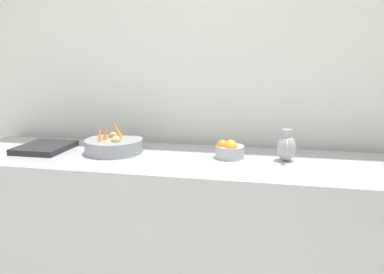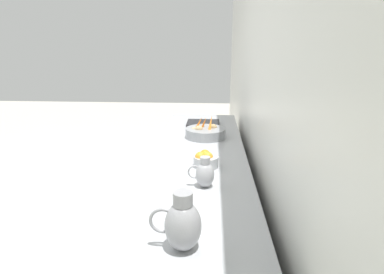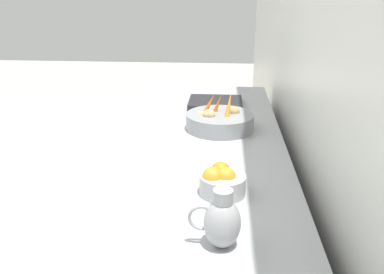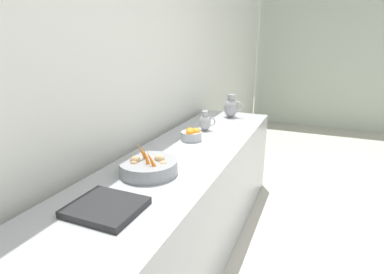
# 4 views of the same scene
# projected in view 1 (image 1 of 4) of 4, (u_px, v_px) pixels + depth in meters

# --- Properties ---
(tile_wall_left) EXTENTS (0.10, 8.15, 3.00)m
(tile_wall_left) POSITION_uv_depth(u_px,v_px,m) (273.00, 53.00, 2.46)
(tile_wall_left) COLOR silver
(tile_wall_left) RESTS_ON ground_plane
(prep_counter) EXTENTS (0.74, 2.95, 0.88)m
(prep_counter) POSITION_uv_depth(u_px,v_px,m) (184.00, 226.00, 2.32)
(prep_counter) COLOR #ADAFB5
(prep_counter) RESTS_ON ground_plane
(vegetable_colander) EXTENTS (0.36, 0.36, 0.21)m
(vegetable_colander) POSITION_uv_depth(u_px,v_px,m) (114.00, 145.00, 2.35)
(vegetable_colander) COLOR gray
(vegetable_colander) RESTS_ON prep_counter
(orange_bowl) EXTENTS (0.17, 0.17, 0.11)m
(orange_bowl) POSITION_uv_depth(u_px,v_px,m) (229.00, 150.00, 2.22)
(orange_bowl) COLOR #ADAFB5
(orange_bowl) RESTS_ON prep_counter
(metal_pitcher_short) EXTENTS (0.16, 0.11, 0.19)m
(metal_pitcher_short) POSITION_uv_depth(u_px,v_px,m) (286.00, 147.00, 2.15)
(metal_pitcher_short) COLOR #A3A3A8
(metal_pitcher_short) RESTS_ON prep_counter
(counter_sink_basin) EXTENTS (0.34, 0.30, 0.04)m
(counter_sink_basin) POSITION_uv_depth(u_px,v_px,m) (45.00, 148.00, 2.42)
(counter_sink_basin) COLOR #232326
(counter_sink_basin) RESTS_ON prep_counter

